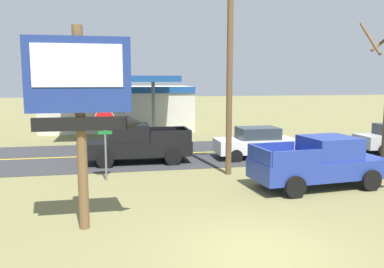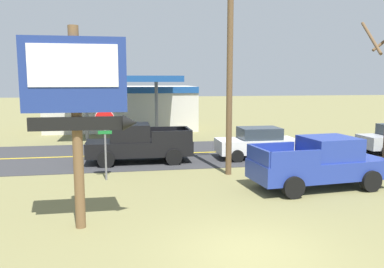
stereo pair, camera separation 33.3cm
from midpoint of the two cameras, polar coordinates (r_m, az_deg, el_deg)
ground_plane at (r=9.93m, az=9.36°, el=-16.74°), size 180.00×180.00×0.00m
road_asphalt at (r=22.11m, az=-1.81°, el=-2.85°), size 140.00×8.00×0.02m
road_centre_line at (r=22.11m, az=-1.81°, el=-2.82°), size 126.00×0.20×0.01m
motel_sign at (r=10.85m, az=-15.44°, el=5.39°), size 3.00×0.54×5.55m
stop_sign at (r=16.32m, az=-12.00°, el=0.33°), size 0.80×0.08×2.95m
utility_pole at (r=16.97m, az=6.11°, el=11.08°), size 2.08×0.26×9.50m
gas_station at (r=33.20m, az=-9.86°, el=3.99°), size 12.00×11.50×4.40m
pickup_blue_parked_on_lawn at (r=15.85m, az=18.68°, el=-4.04°), size 5.37×2.62×1.96m
pickup_black_on_road at (r=19.78m, az=-7.39°, el=-1.38°), size 5.20×2.24×1.96m
car_white_far_lane at (r=21.01m, az=9.91°, el=-1.26°), size 4.20×2.00×1.64m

